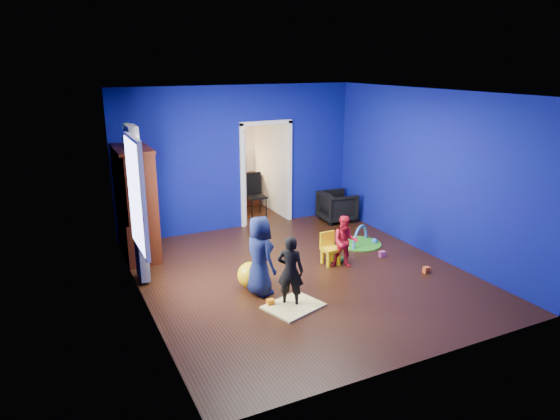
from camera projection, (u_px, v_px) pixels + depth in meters
name	position (u px, v px, depth m)	size (l,w,h in m)	color
floor	(302.00, 275.00, 8.13)	(5.00, 5.50, 0.01)	black
ceiling	(305.00, 92.00, 7.29)	(5.00, 5.50, 0.01)	white
wall_back	(239.00, 158.00, 10.08)	(5.00, 0.02, 2.90)	navy
wall_front	(426.00, 245.00, 5.34)	(5.00, 0.02, 2.90)	navy
wall_left	(139.00, 209.00, 6.67)	(0.02, 5.50, 2.90)	navy
wall_right	(429.00, 173.00, 8.75)	(0.02, 5.50, 2.90)	navy
alcove	(250.00, 158.00, 11.14)	(1.00, 1.75, 2.50)	silver
armchair	(337.00, 206.00, 10.78)	(0.69, 0.71, 0.65)	black
child_black	(290.00, 271.00, 6.99)	(0.38, 0.25, 1.03)	black
child_navy	(260.00, 256.00, 7.31)	(0.59, 0.38, 1.21)	#0E1536
toddler_red	(345.00, 242.00, 8.32)	(0.43, 0.34, 0.89)	red
vase	(134.00, 143.00, 8.05)	(0.20, 0.20, 0.21)	#0C5B60
potted_plant	(128.00, 134.00, 8.47)	(0.22, 0.22, 0.39)	#308438
tv_armoire	(136.00, 203.00, 8.62)	(0.58, 1.14, 1.96)	#3B0E09
crt_tv	(138.00, 201.00, 8.63)	(0.46, 0.70, 0.54)	silver
yellow_blanket	(293.00, 306.00, 7.05)	(0.75, 0.60, 0.03)	#F2E07A
hopper_ball	(251.00, 275.00, 7.62)	(0.41, 0.41, 0.41)	yellow
kid_chair	(331.00, 250.00, 8.49)	(0.28, 0.28, 0.50)	yellow
play_mat	(360.00, 244.00, 9.47)	(0.80, 0.80, 0.02)	#2D9421
toy_arch	(360.00, 243.00, 9.47)	(0.73, 0.73, 0.05)	#3F8CD8
window_left	(135.00, 195.00, 6.94)	(0.03, 0.95, 1.55)	white
curtain	(138.00, 205.00, 7.55)	(0.14, 0.42, 2.40)	slate
doorway	(266.00, 175.00, 10.45)	(1.16, 0.10, 2.10)	white
study_desk	(240.00, 190.00, 11.94)	(0.88, 0.44, 0.75)	#3D140A
desk_monitor	(238.00, 165.00, 11.88)	(0.40, 0.05, 0.32)	black
desk_lamp	(228.00, 168.00, 11.72)	(0.14, 0.14, 0.14)	#FFD88C
folding_chair	(256.00, 196.00, 11.09)	(0.40, 0.40, 0.92)	black
book_shelf	(237.00, 120.00, 11.56)	(0.88, 0.24, 0.04)	white
toy_0	(426.00, 270.00, 8.19)	(0.10, 0.08, 0.10)	orange
toy_1	(375.00, 241.00, 9.49)	(0.11, 0.11, 0.11)	#297BED
toy_2	(270.00, 303.00, 7.08)	(0.10, 0.08, 0.10)	orange
toy_3	(341.00, 259.00, 8.62)	(0.11, 0.11, 0.11)	green
toy_4	(382.00, 254.00, 8.86)	(0.10, 0.08, 0.10)	#D04E98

